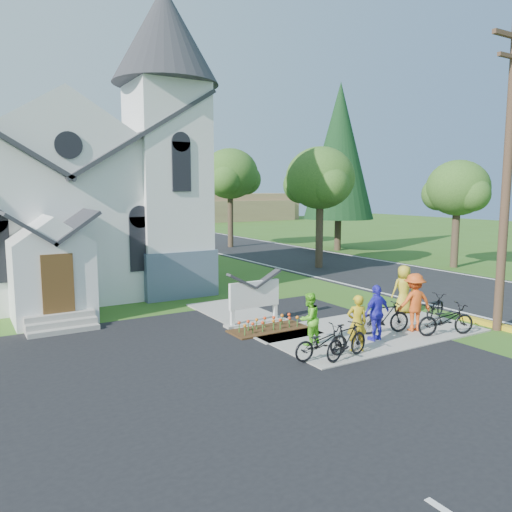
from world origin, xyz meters
TOP-DOWN VIEW (x-y plane):
  - ground at (0.00, 0.00)m, footprint 120.00×120.00m
  - parking_lot at (-7.00, -2.00)m, footprint 20.00×16.00m
  - road at (10.00, 15.00)m, footprint 8.00×90.00m
  - sidewalk at (1.50, 0.50)m, footprint 7.00×4.00m
  - church at (-5.48, 12.48)m, footprint 12.35×12.00m
  - church_sign at (-1.20, 3.20)m, footprint 2.20×0.40m
  - flower_bed at (-1.20, 2.30)m, footprint 2.60×1.10m
  - utility_pole at (5.36, -1.50)m, footprint 3.45×0.28m
  - tree_road_near at (8.50, 12.00)m, footprint 4.00×4.00m
  - tree_road_mid at (9.00, 24.00)m, footprint 4.40×4.40m
  - tree_road_far at (15.50, 8.00)m, footprint 3.60×3.60m
  - conifer at (15.00, 18.00)m, footprint 5.20×5.20m
  - distant_hills at (3.36, 56.33)m, footprint 61.00×10.00m
  - cyclist_0 at (-0.24, -0.84)m, footprint 0.69×0.58m
  - bike_0 at (-1.51, -0.85)m, footprint 1.72×0.67m
  - cyclist_1 at (-1.04, 0.33)m, footprint 0.88×0.76m
  - bike_1 at (-0.93, -1.20)m, footprint 1.72×0.77m
  - cyclist_2 at (0.96, -0.38)m, footprint 1.02×0.46m
  - bike_2 at (3.20, -1.12)m, footprint 2.01×1.24m
  - cyclist_3 at (2.75, -0.24)m, footprint 1.34×0.98m
  - bike_3 at (1.69, 0.01)m, footprint 1.80×0.93m
  - cyclist_4 at (4.26, 1.60)m, footprint 1.00×0.81m
  - bike_4 at (4.70, 0.52)m, footprint 1.65×1.04m

SIDE VIEW (x-z plane):
  - ground at x=0.00m, z-range 0.00..0.00m
  - parking_lot at x=-7.00m, z-range 0.00..0.02m
  - road at x=10.00m, z-range 0.00..0.02m
  - sidewalk at x=1.50m, z-range 0.00..0.05m
  - flower_bed at x=-1.20m, z-range 0.00..0.07m
  - bike_4 at x=4.70m, z-range 0.05..0.87m
  - bike_0 at x=-1.51m, z-range 0.05..0.94m
  - bike_2 at x=3.20m, z-range 0.05..1.05m
  - bike_1 at x=-0.93m, z-range 0.05..1.05m
  - bike_3 at x=1.69m, z-range 0.05..1.09m
  - cyclist_1 at x=-1.04m, z-range 0.05..1.60m
  - cyclist_0 at x=-0.24m, z-range 0.05..1.67m
  - cyclist_2 at x=0.96m, z-range 0.05..1.75m
  - cyclist_4 at x=4.26m, z-range 0.05..1.83m
  - cyclist_3 at x=2.75m, z-range 0.05..1.92m
  - church_sign at x=-1.20m, z-range 0.18..1.88m
  - distant_hills at x=3.36m, z-range -0.63..4.97m
  - tree_road_far at x=15.50m, z-range 1.48..7.78m
  - tree_road_near at x=8.50m, z-range 1.68..8.73m
  - church at x=-5.48m, z-range -1.25..11.75m
  - utility_pole at x=5.36m, z-range 0.40..10.40m
  - tree_road_mid at x=9.00m, z-range 1.88..9.68m
  - conifer at x=15.00m, z-range 1.19..13.59m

